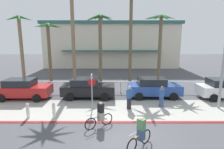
{
  "coord_description": "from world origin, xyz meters",
  "views": [
    {
      "loc": [
        -0.81,
        -8.17,
        5.01
      ],
      "look_at": [
        -0.77,
        6.0,
        2.19
      ],
      "focal_mm": 29.57,
      "sensor_mm": 36.0,
      "label": 1
    }
  ],
  "objects": [
    {
      "name": "palm_tree_5",
      "position": [
        1.3,
        13.17,
        7.37
      ],
      "size": [
        3.28,
        3.13,
        10.04
      ],
      "color": "brown",
      "rests_on": "ground"
    },
    {
      "name": "rail_fence",
      "position": [
        -0.0,
        8.5,
        0.84
      ],
      "size": [
        19.48,
        0.08,
        1.04
      ],
      "color": "white",
      "rests_on": "ground"
    },
    {
      "name": "bollard_0",
      "position": [
        -4.5,
        2.84,
        0.52
      ],
      "size": [
        0.2,
        0.2,
        1.0
      ],
      "color": "white",
      "rests_on": "ground"
    },
    {
      "name": "car_red_0",
      "position": [
        -8.22,
        6.62,
        0.87
      ],
      "size": [
        4.4,
        2.02,
        1.69
      ],
      "color": "red",
      "rests_on": "ground"
    },
    {
      "name": "pedestrian_1",
      "position": [
        0.41,
        4.33,
        0.8
      ],
      "size": [
        0.45,
        0.48,
        1.73
      ],
      "color": "#232326",
      "rests_on": "ground"
    },
    {
      "name": "palm_tree_1",
      "position": [
        -10.61,
        11.97,
        5.34
      ],
      "size": [
        2.85,
        3.04,
        7.39
      ],
      "color": "#846B4C",
      "rests_on": "ground"
    },
    {
      "name": "palm_tree_4",
      "position": [
        -2.1,
        12.3,
        5.83
      ],
      "size": [
        3.16,
        3.41,
        7.52
      ],
      "color": "brown",
      "rests_on": "ground"
    },
    {
      "name": "car_black_1",
      "position": [
        -2.86,
        6.87,
        0.87
      ],
      "size": [
        4.4,
        2.02,
        1.69
      ],
      "color": "black",
      "rests_on": "ground"
    },
    {
      "name": "building_backdrop",
      "position": [
        -0.93,
        26.55,
        3.88
      ],
      "size": [
        23.13,
        10.52,
        7.72
      ],
      "color": "beige",
      "rests_on": "ground"
    },
    {
      "name": "cyclist_yellow_1",
      "position": [
        0.5,
        -0.36,
        0.69
      ],
      "size": [
        1.32,
        1.34,
        1.5
      ],
      "color": "black",
      "rests_on": "ground"
    },
    {
      "name": "pedestrian_0",
      "position": [
        2.83,
        4.74,
        0.72
      ],
      "size": [
        0.44,
        0.48,
        1.58
      ],
      "color": "#384C7A",
      "rests_on": "ground"
    },
    {
      "name": "palm_tree_3",
      "position": [
        -4.72,
        10.68,
        7.43
      ],
      "size": [
        3.32,
        3.15,
        9.96
      ],
      "color": "#846B4C",
      "rests_on": "ground"
    },
    {
      "name": "bollard_1",
      "position": [
        -6.12,
        2.77,
        0.52
      ],
      "size": [
        0.2,
        0.2,
        1.0
      ],
      "color": "white",
      "rests_on": "ground"
    },
    {
      "name": "ground_plane",
      "position": [
        0.0,
        10.0,
        0.0
      ],
      "size": [
        80.0,
        80.0,
        0.0
      ],
      "primitive_type": "plane",
      "color": "#4C4C51"
    },
    {
      "name": "palm_tree_6",
      "position": [
        4.35,
        12.03,
        5.77
      ],
      "size": [
        3.2,
        3.2,
        7.49
      ],
      "color": "brown",
      "rests_on": "ground"
    },
    {
      "name": "curb_paint",
      "position": [
        0.0,
        2.2,
        0.01
      ],
      "size": [
        44.0,
        0.24,
        0.03
      ],
      "primitive_type": "cube",
      "color": "maroon",
      "rests_on": "ground"
    },
    {
      "name": "car_white_3",
      "position": [
        8.61,
        6.67,
        0.87
      ],
      "size": [
        4.4,
        2.02,
        1.69
      ],
      "color": "white",
      "rests_on": "ground"
    },
    {
      "name": "sidewalk_strip",
      "position": [
        0.0,
        4.2,
        0.01
      ],
      "size": [
        44.0,
        4.0,
        0.02
      ],
      "primitive_type": "cube",
      "color": "#ADAAA0",
      "rests_on": "ground"
    },
    {
      "name": "palm_tree_2",
      "position": [
        -7.99,
        13.19,
        4.93
      ],
      "size": [
        3.4,
        3.13,
        6.68
      ],
      "color": "brown",
      "rests_on": "ground"
    },
    {
      "name": "cyclist_blue_0",
      "position": [
        -1.49,
        1.66,
        0.69
      ],
      "size": [
        1.54,
        1.07,
        1.5
      ],
      "color": "black",
      "rests_on": "ground"
    },
    {
      "name": "stop_sign_bike_lane",
      "position": [
        -2.22,
        4.29,
        1.68
      ],
      "size": [
        0.52,
        0.56,
        2.56
      ],
      "color": "gray",
      "rests_on": "ground"
    },
    {
      "name": "car_blue_2",
      "position": [
        2.74,
        7.04,
        0.87
      ],
      "size": [
        4.4,
        2.02,
        1.69
      ],
      "color": "#284793",
      "rests_on": "ground"
    }
  ]
}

